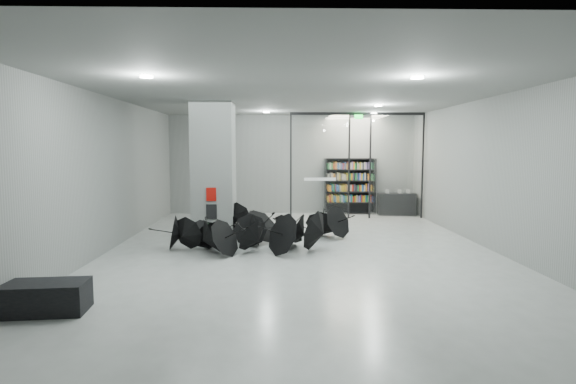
{
  "coord_description": "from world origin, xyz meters",
  "views": [
    {
      "loc": [
        -0.6,
        -11.48,
        2.66
      ],
      "look_at": [
        -0.3,
        1.5,
        1.4
      ],
      "focal_mm": 28.14,
      "sensor_mm": 36.0,
      "label": 1
    }
  ],
  "objects_px": {
    "bench": "(37,298)",
    "column": "(214,171)",
    "umbrella_cluster": "(259,236)",
    "bookshelf": "(350,186)",
    "shop_counter": "(397,204)"
  },
  "relations": [
    {
      "from": "umbrella_cluster",
      "to": "bench",
      "type": "bearing_deg",
      "value": -125.02
    },
    {
      "from": "shop_counter",
      "to": "umbrella_cluster",
      "type": "height_order",
      "value": "umbrella_cluster"
    },
    {
      "from": "column",
      "to": "bench",
      "type": "xyz_separation_m",
      "value": [
        -2.0,
        -6.3,
        -1.75
      ]
    },
    {
      "from": "column",
      "to": "bookshelf",
      "type": "relative_size",
      "value": 1.77
    },
    {
      "from": "shop_counter",
      "to": "umbrella_cluster",
      "type": "bearing_deg",
      "value": -126.57
    },
    {
      "from": "bench",
      "to": "bookshelf",
      "type": "xyz_separation_m",
      "value": [
        6.86,
        11.05,
        0.88
      ]
    },
    {
      "from": "shop_counter",
      "to": "umbrella_cluster",
      "type": "relative_size",
      "value": 0.27
    },
    {
      "from": "bookshelf",
      "to": "umbrella_cluster",
      "type": "xyz_separation_m",
      "value": [
        -3.46,
        -6.2,
        -0.83
      ]
    },
    {
      "from": "shop_counter",
      "to": "bench",
      "type": "bearing_deg",
      "value": -123.31
    },
    {
      "from": "bench",
      "to": "column",
      "type": "bearing_deg",
      "value": 67.43
    },
    {
      "from": "bookshelf",
      "to": "umbrella_cluster",
      "type": "bearing_deg",
      "value": -116.0
    },
    {
      "from": "column",
      "to": "bench",
      "type": "height_order",
      "value": "column"
    },
    {
      "from": "bookshelf",
      "to": "shop_counter",
      "type": "relative_size",
      "value": 1.54
    },
    {
      "from": "bookshelf",
      "to": "shop_counter",
      "type": "height_order",
      "value": "bookshelf"
    },
    {
      "from": "umbrella_cluster",
      "to": "column",
      "type": "bearing_deg",
      "value": 133.82
    }
  ]
}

